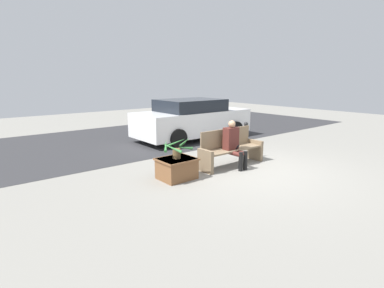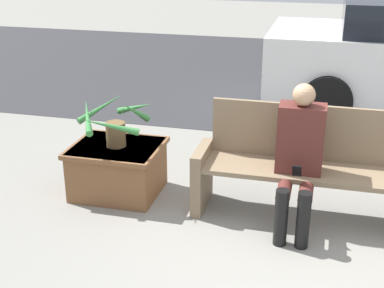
{
  "view_description": "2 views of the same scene",
  "coord_description": "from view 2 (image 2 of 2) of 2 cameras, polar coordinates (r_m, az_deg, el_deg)",
  "views": [
    {
      "loc": [
        -5.52,
        -4.45,
        2.18
      ],
      "look_at": [
        -1.21,
        0.86,
        0.68
      ],
      "focal_mm": 28.0,
      "sensor_mm": 36.0,
      "label": 1
    },
    {
      "loc": [
        -0.04,
        -3.43,
        2.25
      ],
      "look_at": [
        -1.09,
        0.68,
        0.55
      ],
      "focal_mm": 50.0,
      "sensor_mm": 36.0,
      "label": 2
    }
  ],
  "objects": [
    {
      "name": "road_surface",
      "position": [
        9.16,
        14.29,
        7.03
      ],
      "size": [
        20.0,
        6.0,
        0.01
      ],
      "primitive_type": "cube",
      "color": "#2D2D30",
      "rests_on": "ground_plane"
    },
    {
      "name": "person_seated",
      "position": [
        4.24,
        11.34,
        -1.0
      ],
      "size": [
        0.36,
        0.58,
        1.17
      ],
      "color": "#51231E",
      "rests_on": "ground_plane"
    },
    {
      "name": "bench",
      "position": [
        4.5,
        12.52,
        -2.47
      ],
      "size": [
        1.89,
        0.49,
        0.92
      ],
      "color": "#7A664C",
      "rests_on": "ground_plane"
    },
    {
      "name": "potted_plant",
      "position": [
        4.72,
        -8.25,
        2.31
      ],
      "size": [
        0.69,
        0.69,
        0.5
      ],
      "color": "brown",
      "rests_on": "planter_box"
    },
    {
      "name": "planter_box",
      "position": [
        4.89,
        -7.93,
        -2.49
      ],
      "size": [
        0.79,
        0.68,
        0.46
      ],
      "color": "brown",
      "rests_on": "ground_plane"
    },
    {
      "name": "ground_plane",
      "position": [
        4.1,
        12.85,
        -12.05
      ],
      "size": [
        30.0,
        30.0,
        0.0
      ],
      "primitive_type": "plane",
      "color": "gray"
    }
  ]
}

